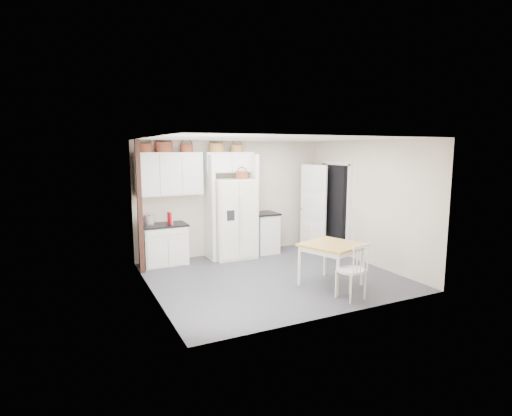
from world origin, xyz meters
TOP-DOWN VIEW (x-y plane):
  - floor at (0.00, 0.00)m, footprint 4.50×4.50m
  - ceiling at (0.00, 0.00)m, footprint 4.50×4.50m
  - wall_back at (0.00, 2.00)m, footprint 4.50×0.00m
  - wall_left at (-2.25, 0.00)m, footprint 0.00×4.00m
  - wall_right at (2.25, 0.00)m, footprint 0.00×4.00m
  - refrigerator at (-0.15, 1.61)m, footprint 0.91×0.74m
  - base_cab_left at (-1.67, 1.70)m, footprint 0.89×0.56m
  - base_cab_right at (0.69, 1.70)m, footprint 0.51×0.62m
  - dining_table at (0.70, -0.89)m, footprint 1.17×1.17m
  - windsor_chair at (0.60, -1.56)m, footprint 0.53×0.49m
  - counter_left at (-1.67, 1.70)m, footprint 0.93×0.60m
  - counter_right at (0.69, 1.70)m, footprint 0.56×0.66m
  - toaster at (-2.01, 1.70)m, footprint 0.34×0.26m
  - cookbook_red at (-1.56, 1.62)m, footprint 0.06×0.17m
  - cookbook_cream at (-1.54, 1.62)m, footprint 0.05×0.17m
  - basket_upper_a at (-1.96, 1.83)m, footprint 0.30×0.30m
  - basket_upper_b at (-1.58, 1.83)m, footprint 0.35×0.35m
  - basket_upper_c at (-1.10, 1.83)m, footprint 0.28×0.28m
  - basket_bridge_a at (-0.43, 1.83)m, footprint 0.33×0.33m
  - basket_bridge_b at (0.05, 1.83)m, footprint 0.27×0.27m
  - basket_fridge_b at (0.03, 1.51)m, footprint 0.26×0.26m
  - upper_cabinet at (-1.50, 1.83)m, footprint 1.40×0.34m
  - bridge_cabinet at (-0.15, 1.83)m, footprint 1.12×0.34m
  - fridge_panel_left at (-0.66, 1.70)m, footprint 0.08×0.60m
  - fridge_panel_right at (0.36, 1.70)m, footprint 0.08×0.60m
  - trim_post at (-2.20, 1.35)m, footprint 0.09×0.09m
  - doorway_void at (2.16, 1.00)m, footprint 0.18×0.85m
  - door_slab at (1.80, 1.33)m, footprint 0.21×0.79m

SIDE VIEW (x-z plane):
  - floor at x=0.00m, z-range 0.00..0.00m
  - dining_table at x=0.70m, z-range 0.00..0.76m
  - base_cab_left at x=-1.67m, z-range 0.00..0.83m
  - base_cab_right at x=0.69m, z-range 0.00..0.91m
  - windsor_chair at x=0.60m, z-range 0.00..0.96m
  - counter_left at x=-1.67m, z-range 0.83..0.86m
  - refrigerator at x=-0.15m, z-range 0.00..1.77m
  - counter_right at x=0.69m, z-range 0.91..0.95m
  - toaster at x=-2.01m, z-range 0.86..1.07m
  - cookbook_cream at x=-1.54m, z-range 0.86..1.11m
  - cookbook_red at x=-1.56m, z-range 0.86..1.12m
  - doorway_void at x=2.16m, z-range 0.00..2.05m
  - door_slab at x=1.80m, z-range 0.00..2.05m
  - fridge_panel_left at x=-0.66m, z-range 0.00..2.30m
  - fridge_panel_right at x=0.36m, z-range 0.00..2.30m
  - wall_back at x=0.00m, z-range -0.95..3.55m
  - wall_left at x=-2.25m, z-range -0.70..3.30m
  - wall_right at x=2.25m, z-range -0.70..3.30m
  - trim_post at x=-2.20m, z-range 0.00..2.60m
  - basket_fridge_b at x=0.03m, z-range 1.77..1.91m
  - upper_cabinet at x=-1.50m, z-range 1.45..2.35m
  - bridge_cabinet at x=-0.15m, z-range 1.90..2.35m
  - basket_bridge_b at x=0.05m, z-range 2.35..2.50m
  - basket_upper_c at x=-1.10m, z-range 2.35..2.51m
  - basket_upper_a at x=-1.96m, z-range 2.35..2.52m
  - basket_bridge_a at x=-0.43m, z-range 2.35..2.54m
  - basket_upper_b at x=-1.58m, z-range 2.35..2.56m
  - ceiling at x=0.00m, z-range 2.60..2.60m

